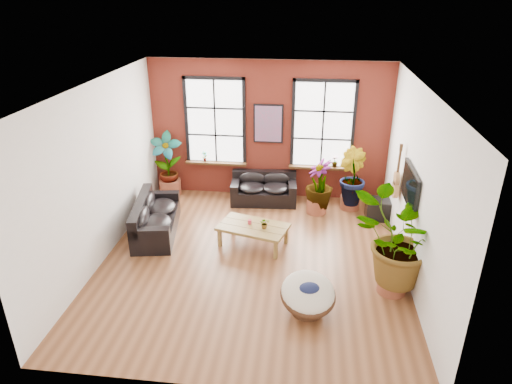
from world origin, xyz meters
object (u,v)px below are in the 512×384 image
coffee_table (253,228)px  sofa_left (154,218)px  sofa_back (264,189)px  papasan_chair (308,294)px

coffee_table → sofa_left: bearing=-170.8°
sofa_back → papasan_chair: sofa_back is taller
sofa_back → coffee_table: 2.18m
papasan_chair → coffee_table: bearing=106.0°
coffee_table → papasan_chair: papasan_chair is taller
sofa_left → coffee_table: (2.26, -0.26, 0.05)m
sofa_back → sofa_left: size_ratio=0.80×
coffee_table → papasan_chair: bearing=-44.7°
sofa_back → coffee_table: bearing=-94.0°
sofa_back → coffee_table: (-0.00, -2.18, 0.07)m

